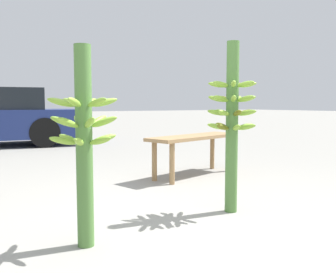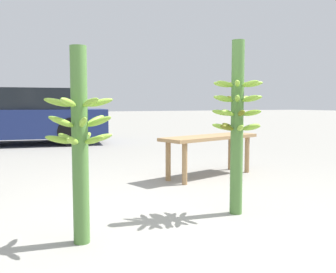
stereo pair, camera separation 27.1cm
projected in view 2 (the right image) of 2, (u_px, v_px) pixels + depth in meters
ground_plane at (188, 233)px, 2.58m from camera, size 80.00×80.00×0.00m
banana_stalk_left at (80, 140)px, 2.35m from camera, size 0.43×0.43×1.25m
banana_stalk_center at (237, 121)px, 2.99m from camera, size 0.41×0.41×1.39m
market_bench at (210, 142)px, 4.58m from camera, size 1.42×0.73×0.50m
parked_car at (15, 117)px, 8.23m from camera, size 4.18×2.31×1.22m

